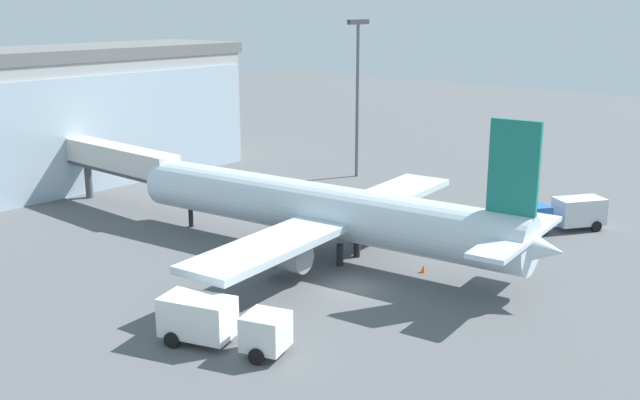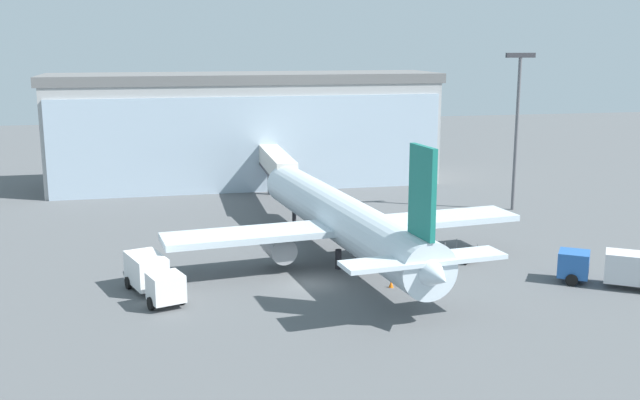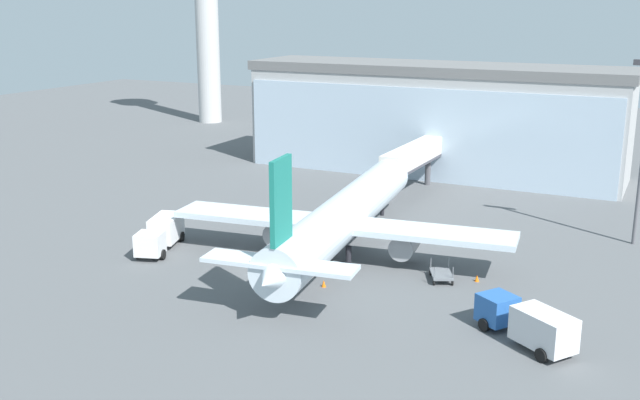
# 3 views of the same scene
# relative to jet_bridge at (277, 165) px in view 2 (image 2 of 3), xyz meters

# --- Properties ---
(ground) EXTENTS (240.00, 240.00, 0.00)m
(ground) POSITION_rel_jet_bridge_xyz_m (-1.93, -28.59, -4.40)
(ground) COLOR #545659
(terminal_building) EXTENTS (48.90, 12.92, 13.97)m
(terminal_building) POSITION_rel_jet_bridge_xyz_m (-1.93, 13.28, 2.59)
(terminal_building) COLOR #A6A6A6
(terminal_building) RESTS_ON ground
(jet_bridge) EXTENTS (2.34, 14.92, 5.77)m
(jet_bridge) POSITION_rel_jet_bridge_xyz_m (0.00, 0.00, 0.00)
(jet_bridge) COLOR beige
(jet_bridge) RESTS_ON ground
(apron_light_mast) EXTENTS (3.20, 0.40, 16.69)m
(apron_light_mast) POSITION_rel_jet_bridge_xyz_m (24.48, -8.21, 5.65)
(apron_light_mast) COLOR #59595E
(apron_light_mast) RESTS_ON ground
(airplane) EXTENTS (30.03, 35.78, 11.43)m
(airplane) POSITION_rel_jet_bridge_xyz_m (1.93, -23.19, -0.90)
(airplane) COLOR silver
(airplane) RESTS_ON ground
(catering_truck) EXTENTS (4.43, 7.62, 2.65)m
(catering_truck) POSITION_rel_jet_bridge_xyz_m (-13.45, -28.77, -2.93)
(catering_truck) COLOR silver
(catering_truck) RESTS_ON ground
(fuel_truck) EXTENTS (7.29, 5.89, 2.65)m
(fuel_truck) POSITION_rel_jet_bridge_xyz_m (20.02, -33.76, -2.93)
(fuel_truck) COLOR #2659A5
(fuel_truck) RESTS_ON ground
(baggage_cart) EXTENTS (2.66, 3.22, 1.50)m
(baggage_cart) POSITION_rel_jet_bridge_xyz_m (11.52, -25.13, -3.90)
(baggage_cart) COLOR slate
(baggage_cart) RESTS_ON ground
(safety_cone_nose) EXTENTS (0.36, 0.36, 0.55)m
(safety_cone_nose) POSITION_rel_jet_bridge_xyz_m (3.77, -30.65, -4.12)
(safety_cone_nose) COLOR orange
(safety_cone_nose) RESTS_ON ground
(safety_cone_wingtip) EXTENTS (0.36, 0.36, 0.55)m
(safety_cone_wingtip) POSITION_rel_jet_bridge_xyz_m (14.15, -24.14, -4.12)
(safety_cone_wingtip) COLOR orange
(safety_cone_wingtip) RESTS_ON ground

